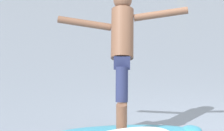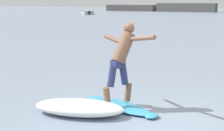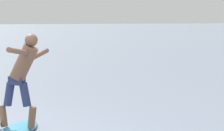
# 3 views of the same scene
# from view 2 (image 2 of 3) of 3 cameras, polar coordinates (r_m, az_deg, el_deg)

# --- Properties ---
(ground_plane) EXTENTS (200.00, 200.00, 0.00)m
(ground_plane) POSITION_cam_2_polar(r_m,az_deg,el_deg) (6.04, 6.92, -10.22)
(ground_plane) COLOR gray
(surfboard) EXTENTS (1.97, 1.15, 0.22)m
(surfboard) POSITION_cam_2_polar(r_m,az_deg,el_deg) (6.75, 1.27, -7.33)
(surfboard) COLOR #399BC0
(surfboard) RESTS_ON ground
(surfer) EXTENTS (1.49, 1.03, 1.72)m
(surfer) POSITION_cam_2_polar(r_m,az_deg,el_deg) (6.57, 1.93, 1.77)
(surfer) COLOR brown
(surfer) RESTS_ON surfboard
(fishing_boat_near_jetty) EXTENTS (4.52, 5.41, 0.63)m
(fishing_boat_near_jetty) POSITION_cam_2_polar(r_m,az_deg,el_deg) (55.44, -4.63, 9.73)
(fishing_boat_near_jetty) COLOR #AFADB1
(fishing_boat_near_jetty) RESTS_ON ground
(wave_foam_at_tail) EXTENTS (1.96, 1.16, 0.29)m
(wave_foam_at_tail) POSITION_cam_2_polar(r_m,az_deg,el_deg) (6.36, -6.04, -7.65)
(wave_foam_at_tail) COLOR white
(wave_foam_at_tail) RESTS_ON ground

